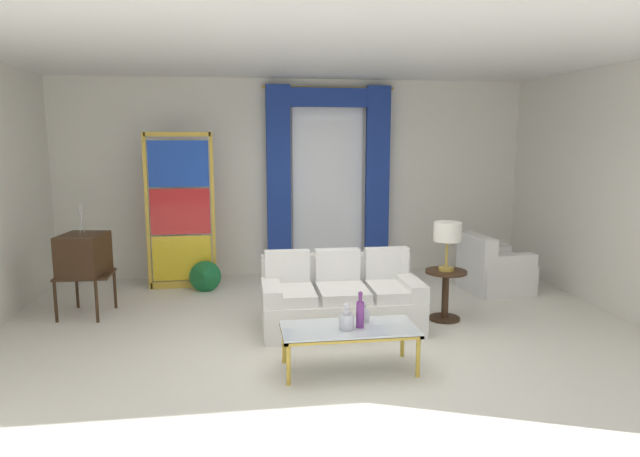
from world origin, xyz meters
TOP-DOWN VIEW (x-y plane):
  - ground_plane at (0.00, 0.00)m, footprint 16.00×16.00m
  - wall_rear at (0.00, 3.06)m, footprint 8.00×0.12m
  - wall_right at (3.66, 0.60)m, footprint 0.12×7.00m
  - ceiling_slab at (0.00, 0.80)m, footprint 8.00×7.60m
  - curtained_window at (0.49, 2.89)m, footprint 2.00×0.17m
  - couch_white_long at (0.22, 0.39)m, footprint 1.77×0.94m
  - coffee_table at (0.09, -0.82)m, footprint 1.24×0.57m
  - bottle_blue_decanter at (0.05, -0.86)m, footprint 0.14×0.14m
  - bottle_crystal_tall at (0.25, -0.69)m, footprint 0.11×0.11m
  - bottle_amber_squat at (0.18, -0.83)m, footprint 0.07×0.07m
  - vintage_tv at (-2.74, 1.23)m, footprint 0.62×0.67m
  - armchair_white at (2.59, 1.56)m, footprint 0.88×0.87m
  - stained_glass_divider at (-1.70, 2.33)m, footprint 0.95×0.05m
  - peacock_figurine at (-1.38, 2.02)m, footprint 0.44×0.60m
  - round_side_table at (1.49, 0.44)m, footprint 0.48×0.48m
  - table_lamp_brass at (1.49, 0.44)m, footprint 0.32×0.32m

SIDE VIEW (x-z plane):
  - ground_plane at x=0.00m, z-range 0.00..0.00m
  - peacock_figurine at x=-1.38m, z-range -0.03..0.47m
  - armchair_white at x=2.59m, z-range -0.11..0.69m
  - couch_white_long at x=0.22m, z-range -0.13..0.73m
  - round_side_table at x=1.49m, z-range 0.06..0.65m
  - coffee_table at x=0.09m, z-range 0.17..0.58m
  - bottle_crystal_tall at x=0.25m, z-range 0.38..0.58m
  - bottle_blue_decanter at x=0.05m, z-range 0.37..0.62m
  - bottle_amber_squat at x=0.18m, z-range 0.38..0.72m
  - vintage_tv at x=-2.74m, z-range 0.06..1.40m
  - table_lamp_brass at x=1.49m, z-range 0.74..1.31m
  - stained_glass_divider at x=-1.70m, z-range -0.04..2.16m
  - wall_rear at x=0.00m, z-range 0.00..3.00m
  - wall_right at x=3.66m, z-range 0.00..3.00m
  - curtained_window at x=0.49m, z-range 0.39..3.09m
  - ceiling_slab at x=0.00m, z-range 3.00..3.04m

